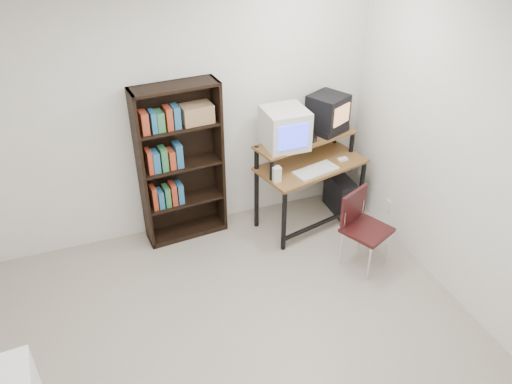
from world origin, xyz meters
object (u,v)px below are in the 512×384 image
object	(u,v)px
crt_monitor	(285,128)
school_chair	(362,222)
bookshelf	(180,162)
pc_tower	(340,194)
crt_tv	(328,110)
computer_desk	(310,167)

from	to	relation	value
crt_monitor	school_chair	xyz separation A→B (m)	(0.46, -0.86, -0.68)
school_chair	bookshelf	size ratio (longest dim) A/B	0.47
crt_monitor	pc_tower	distance (m)	1.20
crt_tv	bookshelf	distance (m)	1.63
school_chair	pc_tower	bearing A→B (deg)	47.72
crt_monitor	bookshelf	distance (m)	1.10
computer_desk	crt_monitor	distance (m)	0.57
crt_monitor	bookshelf	xyz separation A→B (m)	(-1.04, 0.23, -0.30)
crt_monitor	crt_tv	distance (m)	0.57
pc_tower	crt_tv	bearing A→B (deg)	144.35
school_chair	bookshelf	world-z (taller)	bookshelf
school_chair	bookshelf	bearing A→B (deg)	118.44
crt_monitor	school_chair	distance (m)	1.19
pc_tower	school_chair	size ratio (longest dim) A/B	0.57
bookshelf	computer_desk	bearing A→B (deg)	-16.47
crt_tv	computer_desk	bearing A→B (deg)	-172.00
bookshelf	school_chair	bearing A→B (deg)	-41.24
school_chair	crt_tv	bearing A→B (deg)	59.38
computer_desk	bookshelf	world-z (taller)	bookshelf
computer_desk	crt_monitor	xyz separation A→B (m)	(-0.29, 0.04, 0.49)
bookshelf	pc_tower	bearing A→B (deg)	-11.94
pc_tower	bookshelf	size ratio (longest dim) A/B	0.27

